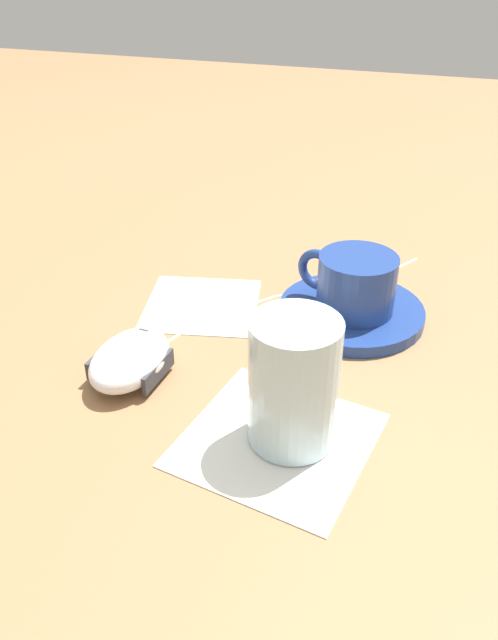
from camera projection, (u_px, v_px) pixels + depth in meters
The scene contains 8 objects.
ground_plane at pixel (277, 367), 0.60m from camera, with size 3.00×3.00×0.00m, color olive.
saucer at pixel (351, 312), 0.68m from camera, with size 0.16×0.16×0.01m, color navy.
coffee_cup at pixel (355, 283), 0.65m from camera, with size 0.08×0.11×0.06m.
computer_mouse at pixel (130, 360), 0.58m from camera, with size 0.10×0.07×0.04m.
mouse_cable at pixel (298, 294), 0.72m from camera, with size 0.29×0.23×0.00m.
napkin_under_glass at pixel (277, 439), 0.52m from camera, with size 0.15×0.15×0.00m, color silver.
drinking_glass at pixel (294, 382), 0.49m from camera, with size 0.07×0.07×0.11m, color silver.
napkin_spare at pixel (202, 304), 0.70m from camera, with size 0.12×0.12×0.00m, color white.
Camera 1 is at (0.47, 0.13, 0.36)m, focal length 35.00 mm.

